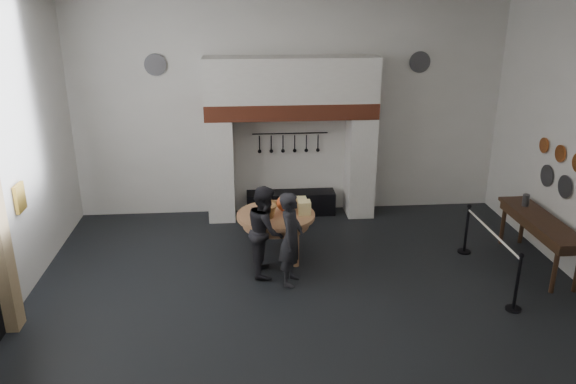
{
  "coord_description": "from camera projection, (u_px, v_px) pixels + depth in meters",
  "views": [
    {
      "loc": [
        -1.0,
        -7.6,
        4.63
      ],
      "look_at": [
        -0.25,
        1.4,
        1.35
      ],
      "focal_mm": 35.0,
      "sensor_mm": 36.0,
      "label": 1
    }
  ],
  "objects": [
    {
      "name": "floor",
      "position": [
        311.0,
        303.0,
        8.77
      ],
      "size": [
        9.0,
        8.0,
        0.02
      ],
      "primitive_type": "cube",
      "color": "black",
      "rests_on": "ground"
    },
    {
      "name": "wall_back",
      "position": [
        290.0,
        109.0,
        11.75
      ],
      "size": [
        9.0,
        0.02,
        4.5
      ],
      "primitive_type": "cube",
      "color": "silver",
      "rests_on": "floor"
    },
    {
      "name": "wall_front",
      "position": [
        380.0,
        321.0,
        4.26
      ],
      "size": [
        9.0,
        0.02,
        4.5
      ],
      "primitive_type": "cube",
      "color": "silver",
      "rests_on": "floor"
    },
    {
      "name": "chimney_pier_left",
      "position": [
        221.0,
        169.0,
        11.71
      ],
      "size": [
        0.55,
        0.7,
        2.15
      ],
      "primitive_type": "cube",
      "color": "silver",
      "rests_on": "floor"
    },
    {
      "name": "chimney_pier_right",
      "position": [
        360.0,
        166.0,
        11.94
      ],
      "size": [
        0.55,
        0.7,
        2.15
      ],
      "primitive_type": "cube",
      "color": "silver",
      "rests_on": "floor"
    },
    {
      "name": "hearth_brick_band",
      "position": [
        291.0,
        110.0,
        11.41
      ],
      "size": [
        3.5,
        0.72,
        0.32
      ],
      "primitive_type": "cube",
      "color": "#9E442B",
      "rests_on": "chimney_pier_left"
    },
    {
      "name": "chimney_hood",
      "position": [
        291.0,
        80.0,
        11.2
      ],
      "size": [
        3.5,
        0.7,
        0.9
      ],
      "primitive_type": "cube",
      "color": "silver",
      "rests_on": "hearth_brick_band"
    },
    {
      "name": "iron_range",
      "position": [
        291.0,
        203.0,
        12.17
      ],
      "size": [
        1.9,
        0.45,
        0.5
      ],
      "primitive_type": "cube",
      "color": "black",
      "rests_on": "floor"
    },
    {
      "name": "utensil_rail",
      "position": [
        290.0,
        133.0,
        11.85
      ],
      "size": [
        1.6,
        0.02,
        0.02
      ],
      "primitive_type": "cylinder",
      "rotation": [
        0.0,
        1.57,
        0.0
      ],
      "color": "black",
      "rests_on": "wall_back"
    },
    {
      "name": "wall_plaque",
      "position": [
        20.0,
        198.0,
        8.63
      ],
      "size": [
        0.05,
        0.34,
        0.44
      ],
      "primitive_type": "cube",
      "color": "gold",
      "rests_on": "wall_left"
    },
    {
      "name": "work_table",
      "position": [
        276.0,
        215.0,
        9.95
      ],
      "size": [
        1.75,
        1.75,
        0.07
      ],
      "primitive_type": "cylinder",
      "rotation": [
        0.0,
        0.0,
        -0.31
      ],
      "color": "#AD7D51",
      "rests_on": "floor"
    },
    {
      "name": "pumpkin",
      "position": [
        287.0,
        203.0,
        9.99
      ],
      "size": [
        0.36,
        0.36,
        0.31
      ],
      "primitive_type": "ellipsoid",
      "color": "#D55A1E",
      "rests_on": "work_table"
    },
    {
      "name": "cheese_block_big",
      "position": [
        304.0,
        208.0,
        9.89
      ],
      "size": [
        0.22,
        0.22,
        0.24
      ],
      "primitive_type": "cube",
      "color": "#F8E394",
      "rests_on": "work_table"
    },
    {
      "name": "cheese_block_small",
      "position": [
        301.0,
        203.0,
        10.18
      ],
      "size": [
        0.18,
        0.18,
        0.2
      ],
      "primitive_type": "cube",
      "color": "#E6DA89",
      "rests_on": "work_table"
    },
    {
      "name": "wicker_basket",
      "position": [
        268.0,
        211.0,
        9.75
      ],
      "size": [
        0.4,
        0.4,
        0.22
      ],
      "primitive_type": "cone",
      "rotation": [
        3.14,
        0.0,
        -0.31
      ],
      "color": "olive",
      "rests_on": "work_table"
    },
    {
      "name": "bread_loaf",
      "position": [
        269.0,
        203.0,
        10.24
      ],
      "size": [
        0.31,
        0.18,
        0.13
      ],
      "primitive_type": "ellipsoid",
      "color": "olive",
      "rests_on": "work_table"
    },
    {
      "name": "visitor_near",
      "position": [
        291.0,
        239.0,
        9.12
      ],
      "size": [
        0.55,
        0.67,
        1.6
      ],
      "primitive_type": "imported",
      "rotation": [
        0.0,
        0.0,
        1.25
      ],
      "color": "black",
      "rests_on": "floor"
    },
    {
      "name": "visitor_far",
      "position": [
        265.0,
        230.0,
        9.47
      ],
      "size": [
        0.6,
        0.77,
        1.57
      ],
      "primitive_type": "imported",
      "rotation": [
        0.0,
        0.0,
        1.56
      ],
      "color": "black",
      "rests_on": "floor"
    },
    {
      "name": "side_table",
      "position": [
        541.0,
        220.0,
        9.67
      ],
      "size": [
        0.55,
        2.2,
        0.06
      ],
      "primitive_type": "cube",
      "color": "#3D2616",
      "rests_on": "floor"
    },
    {
      "name": "pewter_jug",
      "position": [
        526.0,
        200.0,
        10.19
      ],
      "size": [
        0.12,
        0.12,
        0.22
      ],
      "primitive_type": "cylinder",
      "color": "#4E4F53",
      "rests_on": "side_table"
    },
    {
      "name": "copper_pan_c",
      "position": [
        560.0,
        154.0,
        9.67
      ],
      "size": [
        0.03,
        0.3,
        0.3
      ],
      "primitive_type": "cylinder",
      "rotation": [
        0.0,
        1.57,
        0.0
      ],
      "color": "#C6662D",
      "rests_on": "wall_right"
    },
    {
      "name": "copper_pan_d",
      "position": [
        544.0,
        145.0,
        10.19
      ],
      "size": [
        0.03,
        0.28,
        0.28
      ],
      "primitive_type": "cylinder",
      "rotation": [
        0.0,
        1.57,
        0.0
      ],
      "color": "#C6662D",
      "rests_on": "wall_right"
    },
    {
      "name": "pewter_plate_mid",
      "position": [
        565.0,
        187.0,
        9.56
      ],
      "size": [
        0.03,
        0.4,
        0.4
      ],
      "primitive_type": "cylinder",
      "rotation": [
        0.0,
        1.57,
        0.0
      ],
      "color": "#4C4C51",
      "rests_on": "wall_right"
    },
    {
      "name": "pewter_plate_right",
      "position": [
        547.0,
        176.0,
        10.13
      ],
      "size": [
        0.03,
        0.4,
        0.4
      ],
      "primitive_type": "cylinder",
      "rotation": [
        0.0,
        1.57,
        0.0
      ],
      "color": "#4C4C51",
      "rests_on": "wall_right"
    },
    {
      "name": "pewter_plate_back_left",
      "position": [
        155.0,
        65.0,
        11.18
      ],
      "size": [
        0.44,
        0.03,
        0.44
      ],
      "primitive_type": "cylinder",
      "rotation": [
        1.57,
        0.0,
        0.0
      ],
      "color": "#4C4C51",
      "rests_on": "wall_back"
    },
    {
      "name": "pewter_plate_back_right",
      "position": [
        420.0,
        62.0,
        11.6
      ],
      "size": [
        0.44,
        0.03,
        0.44
      ],
      "primitive_type": "cylinder",
      "rotation": [
        1.57,
        0.0,
        0.0
      ],
      "color": "#4C4C51",
      "rests_on": "wall_back"
    },
    {
      "name": "barrier_post_near",
      "position": [
        517.0,
        284.0,
        8.43
      ],
      "size": [
        0.05,
        0.05,
        0.9
      ],
      "primitive_type": "cylinder",
      "color": "black",
      "rests_on": "floor"
    },
    {
      "name": "barrier_post_far",
      "position": [
        467.0,
        230.0,
        10.31
      ],
      "size": [
        0.05,
        0.05,
        0.9
      ],
      "primitive_type": "cylinder",
      "color": "black",
      "rests_on": "floor"
    },
    {
      "name": "barrier_rope",
      "position": [
        492.0,
        232.0,
        9.23
      ],
      "size": [
        0.04,
        2.0,
        0.04
      ],
      "primitive_type": "cylinder",
      "rotation": [
        1.57,
        0.0,
        0.0
      ],
      "color": "white",
      "rests_on": "barrier_post_near"
    }
  ]
}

